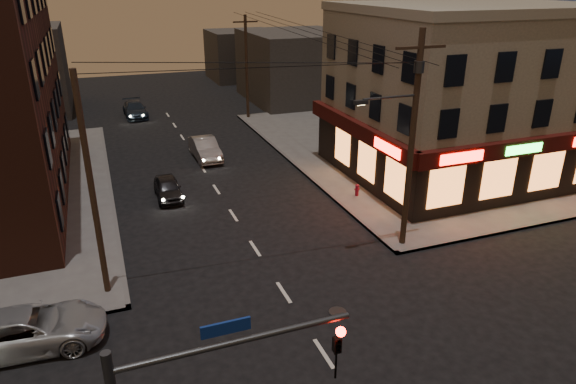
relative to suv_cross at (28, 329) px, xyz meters
name	(u,v)px	position (x,y,z in m)	size (l,w,h in m)	color
ground	(324,354)	(9.49, -4.00, -0.72)	(120.00, 120.00, 0.00)	black
sidewalk_ne	(434,144)	(27.49, 15.00, -0.65)	(24.00, 28.00, 0.15)	#514F4C
pizza_building	(468,92)	(25.42, 9.43, 4.62)	(15.85, 12.85, 10.50)	tan
bg_building_ne_a	(297,66)	(23.49, 34.00, 2.78)	(10.00, 12.00, 7.00)	#3F3D3A
bg_building_nw	(15,71)	(-3.51, 38.00, 3.28)	(9.00, 10.00, 8.00)	#3F3D3A
bg_building_ne_b	(242,55)	(21.49, 48.00, 2.28)	(8.00, 8.00, 6.00)	#3F3D3A
utility_pole_main	(411,131)	(16.18, 1.80, 5.04)	(4.20, 0.44, 10.00)	#382619
utility_pole_far	(247,68)	(16.29, 28.00, 3.93)	(0.26, 0.26, 9.00)	#382619
utility_pole_west	(92,189)	(2.69, 2.50, 3.93)	(0.24, 0.24, 9.00)	#382619
suv_cross	(28,329)	(0.00, 0.00, 0.00)	(2.40, 5.21, 1.45)	#9A9EA2
sedan_near	(168,188)	(6.55, 11.73, -0.11)	(1.45, 3.60, 1.23)	black
sedan_mid	(205,149)	(10.14, 18.07, 0.02)	(1.58, 4.54, 1.49)	gray
sedan_far	(135,109)	(6.59, 32.34, -0.03)	(1.95, 4.79, 1.39)	#182331
fire_hydrant	(357,189)	(16.96, 7.78, -0.18)	(0.32, 0.32, 0.72)	maroon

